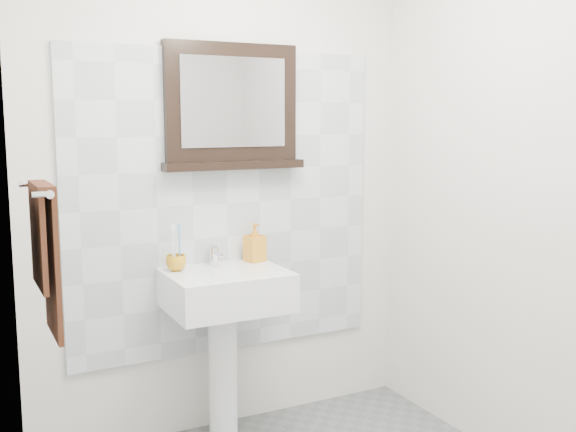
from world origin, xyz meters
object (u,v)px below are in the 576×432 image
object	(u,v)px
toothbrush_cup	(176,263)
pedestal_sink	(226,309)
soap_dispenser	(255,242)
hand_towel	(46,248)
framed_mirror	(232,109)

from	to	relation	value
toothbrush_cup	pedestal_sink	bearing A→B (deg)	-26.86
toothbrush_cup	soap_dispenser	bearing A→B (deg)	3.45
toothbrush_cup	hand_towel	bearing A→B (deg)	-140.85
hand_towel	pedestal_sink	bearing A→B (deg)	26.33
toothbrush_cup	soap_dispenser	world-z (taller)	soap_dispenser
soap_dispenser	toothbrush_cup	bearing A→B (deg)	171.08
toothbrush_cup	hand_towel	world-z (taller)	hand_towel
pedestal_sink	hand_towel	distance (m)	1.04
pedestal_sink	toothbrush_cup	distance (m)	0.32
pedestal_sink	toothbrush_cup	world-z (taller)	pedestal_sink
pedestal_sink	hand_towel	world-z (taller)	hand_towel
pedestal_sink	toothbrush_cup	xyz separation A→B (m)	(-0.20, 0.10, 0.22)
toothbrush_cup	framed_mirror	world-z (taller)	framed_mirror
soap_dispenser	hand_towel	distance (m)	1.20
toothbrush_cup	framed_mirror	bearing A→B (deg)	14.31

